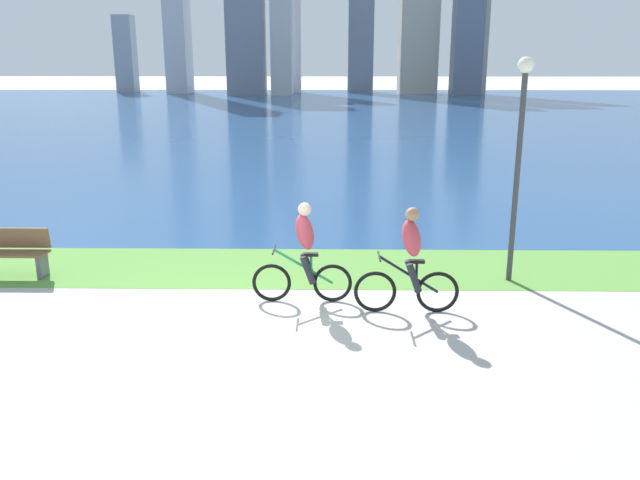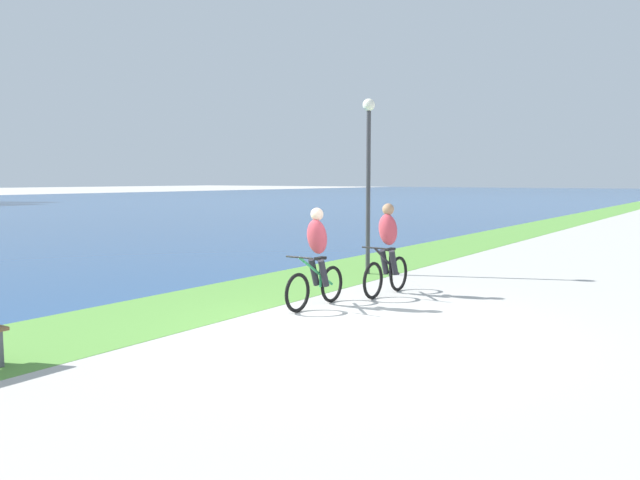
% 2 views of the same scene
% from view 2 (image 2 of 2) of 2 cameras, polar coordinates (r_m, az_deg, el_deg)
% --- Properties ---
extents(ground_plane, '(300.00, 300.00, 0.00)m').
position_cam_2_polar(ground_plane, '(9.28, 3.43, -7.97)').
color(ground_plane, '#B2AFA8').
extents(grass_strip_bayside, '(120.00, 2.53, 0.01)m').
position_cam_2_polar(grass_strip_bayside, '(11.23, -10.75, -5.66)').
color(grass_strip_bayside, '#59933D').
rests_on(grass_strip_bayside, ground).
extents(cyclist_lead, '(1.66, 0.52, 1.69)m').
position_cam_2_polar(cyclist_lead, '(10.62, -0.32, -1.65)').
color(cyclist_lead, black).
rests_on(cyclist_lead, ground).
extents(cyclist_trailing, '(1.67, 0.52, 1.72)m').
position_cam_2_polar(cyclist_trailing, '(11.81, 6.13, -0.92)').
color(cyclist_trailing, black).
rests_on(cyclist_trailing, ground).
extents(lamppost_tall, '(0.28, 0.28, 3.96)m').
position_cam_2_polar(lamppost_tall, '(14.30, 4.42, 7.22)').
color(lamppost_tall, '#38383D').
rests_on(lamppost_tall, ground).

